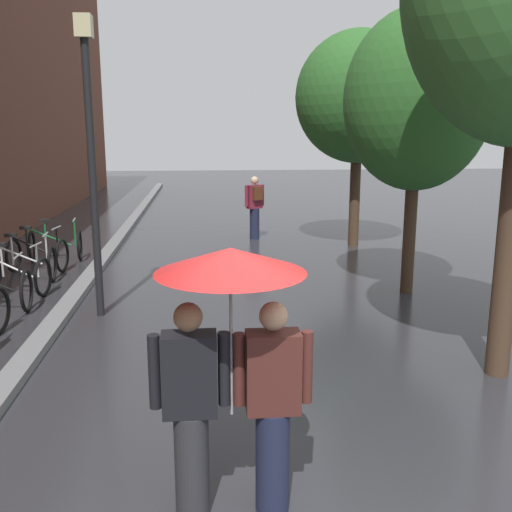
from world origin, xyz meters
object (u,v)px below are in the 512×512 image
street_tree_1 (417,101)px  parked_bicycle_7 (56,245)px  parked_bicycle_6 (38,254)px  street_lamp_post (91,148)px  couple_under_umbrella (231,343)px  pedestrian_walking_midground (255,206)px  parked_bicycle_5 (24,263)px  street_tree_2 (358,98)px  parked_bicycle_4 (15,275)px

street_tree_1 → parked_bicycle_7: 8.22m
street_tree_1 → parked_bicycle_7: bearing=155.2°
parked_bicycle_6 → street_lamp_post: 4.18m
street_tree_1 → couple_under_umbrella: bearing=-120.8°
pedestrian_walking_midground → parked_bicycle_6: bearing=-145.5°
street_tree_1 → pedestrian_walking_midground: street_tree_1 is taller
parked_bicycle_6 → pedestrian_walking_midground: 5.87m
parked_bicycle_5 → parked_bicycle_6: same height
street_tree_1 → parked_bicycle_6: size_ratio=4.22×
street_tree_2 → parked_bicycle_4: size_ratio=4.49×
street_tree_1 → couple_under_umbrella: (-3.48, -5.84, -2.00)m
parked_bicycle_6 → pedestrian_walking_midground: size_ratio=0.69×
street_tree_1 → parked_bicycle_4: street_tree_1 is taller
couple_under_umbrella → street_tree_2: bearing=70.3°
street_tree_2 → street_lamp_post: street_tree_2 is taller
pedestrian_walking_midground → street_tree_1: bearing=-67.7°
couple_under_umbrella → parked_bicycle_6: bearing=114.1°
street_tree_1 → street_lamp_post: size_ratio=1.09×
street_tree_2 → parked_bicycle_6: street_tree_2 is taller
parked_bicycle_7 → pedestrian_walking_midground: (4.70, 2.30, 0.52)m
parked_bicycle_7 → parked_bicycle_6: bearing=-97.0°
street_lamp_post → pedestrian_walking_midground: 7.26m
street_tree_1 → parked_bicycle_7: (-6.95, 3.21, -2.99)m
parked_bicycle_5 → parked_bicycle_6: (0.03, 0.83, 0.00)m
street_tree_2 → parked_bicycle_5: size_ratio=4.71×
couple_under_umbrella → street_lamp_post: street_lamp_post is taller
pedestrian_walking_midground → parked_bicycle_5: bearing=-139.5°
parked_bicycle_6 → street_lamp_post: street_lamp_post is taller
couple_under_umbrella → street_lamp_post: 5.46m
parked_bicycle_7 → couple_under_umbrella: (3.47, -9.05, 0.99)m
street_tree_2 → pedestrian_walking_midground: 3.85m
parked_bicycle_7 → pedestrian_walking_midground: pedestrian_walking_midground is taller
parked_bicycle_6 → pedestrian_walking_midground: bearing=34.5°
street_tree_2 → parked_bicycle_5: street_tree_2 is taller
street_tree_1 → parked_bicycle_6: 7.99m
street_tree_2 → parked_bicycle_7: bearing=-171.1°
street_tree_1 → parked_bicycle_5: (-7.10, 1.37, -2.99)m
street_tree_1 → parked_bicycle_7: street_tree_1 is taller
parked_bicycle_5 → pedestrian_walking_midground: (4.85, 4.15, 0.52)m
parked_bicycle_5 → parked_bicycle_6: size_ratio=0.96×
couple_under_umbrella → street_lamp_post: bearing=110.1°
street_tree_2 → parked_bicycle_6: bearing=-163.7°
parked_bicycle_4 → parked_bicycle_7: size_ratio=1.02×
parked_bicycle_5 → pedestrian_walking_midground: pedestrian_walking_midground is taller
street_tree_1 → couple_under_umbrella: size_ratio=2.38×
parked_bicycle_5 → couple_under_umbrella: size_ratio=0.54×
parked_bicycle_4 → parked_bicycle_6: 1.80m
street_lamp_post → pedestrian_walking_midground: (3.05, 6.36, -1.72)m
street_tree_1 → parked_bicycle_5: 7.83m
parked_bicycle_7 → couple_under_umbrella: 9.75m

